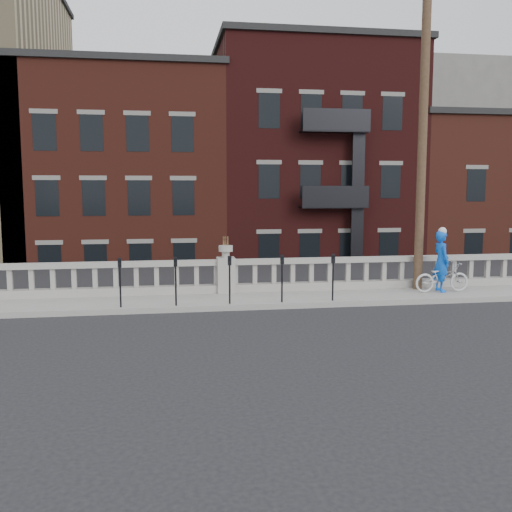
% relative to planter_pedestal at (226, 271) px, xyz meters
% --- Properties ---
extents(ground, '(120.00, 120.00, 0.00)m').
position_rel_planter_pedestal_xyz_m(ground, '(0.00, -3.95, -0.83)').
color(ground, black).
rests_on(ground, ground).
extents(sidewalk, '(32.00, 2.20, 0.15)m').
position_rel_planter_pedestal_xyz_m(sidewalk, '(0.00, -0.95, -0.76)').
color(sidewalk, gray).
rests_on(sidewalk, ground).
extents(balustrade, '(28.00, 0.34, 1.03)m').
position_rel_planter_pedestal_xyz_m(balustrade, '(0.00, 0.00, -0.19)').
color(balustrade, gray).
rests_on(balustrade, sidewalk).
extents(planter_pedestal, '(0.55, 0.55, 1.76)m').
position_rel_planter_pedestal_xyz_m(planter_pedestal, '(0.00, 0.00, 0.00)').
color(planter_pedestal, gray).
rests_on(planter_pedestal, sidewalk).
extents(lower_level, '(80.00, 44.00, 20.80)m').
position_rel_planter_pedestal_xyz_m(lower_level, '(0.56, 19.09, 1.80)').
color(lower_level, '#605E59').
rests_on(lower_level, ground).
extents(utility_pole, '(1.60, 0.28, 10.00)m').
position_rel_planter_pedestal_xyz_m(utility_pole, '(6.20, -0.35, 4.41)').
color(utility_pole, '#422D1E').
rests_on(utility_pole, sidewalk).
extents(parking_meter_a, '(0.10, 0.09, 1.36)m').
position_rel_planter_pedestal_xyz_m(parking_meter_a, '(-3.08, -1.80, 0.17)').
color(parking_meter_a, black).
rests_on(parking_meter_a, sidewalk).
extents(parking_meter_b, '(0.10, 0.09, 1.36)m').
position_rel_planter_pedestal_xyz_m(parking_meter_b, '(-1.58, -1.80, 0.17)').
color(parking_meter_b, black).
rests_on(parking_meter_b, sidewalk).
extents(parking_meter_c, '(0.10, 0.09, 1.36)m').
position_rel_planter_pedestal_xyz_m(parking_meter_c, '(-0.08, -1.80, 0.17)').
color(parking_meter_c, black).
rests_on(parking_meter_c, sidewalk).
extents(parking_meter_d, '(0.10, 0.09, 1.36)m').
position_rel_planter_pedestal_xyz_m(parking_meter_d, '(1.42, -1.80, 0.17)').
color(parking_meter_d, black).
rests_on(parking_meter_d, sidewalk).
extents(parking_meter_e, '(0.10, 0.09, 1.36)m').
position_rel_planter_pedestal_xyz_m(parking_meter_e, '(2.92, -1.80, 0.17)').
color(parking_meter_e, black).
rests_on(parking_meter_e, sidewalk).
extents(bicycle, '(1.79, 0.68, 0.93)m').
position_rel_planter_pedestal_xyz_m(bicycle, '(6.71, -0.98, -0.22)').
color(bicycle, silver).
rests_on(bicycle, sidewalk).
extents(cyclist, '(0.47, 0.71, 1.92)m').
position_rel_planter_pedestal_xyz_m(cyclist, '(6.71, -0.89, 0.28)').
color(cyclist, blue).
rests_on(cyclist, sidewalk).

